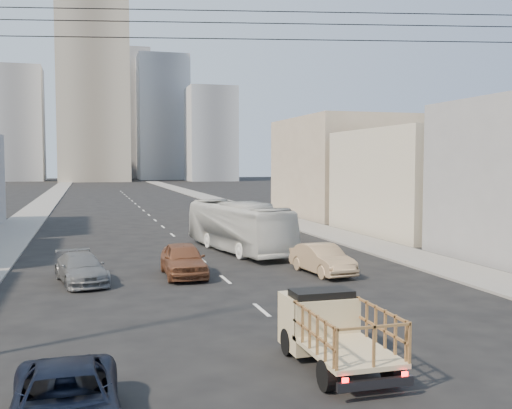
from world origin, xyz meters
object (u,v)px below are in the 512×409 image
navy_pickup (65,403)px  sedan_brown (183,260)px  flatbed_pickup (333,326)px  sedan_tan (322,259)px  sedan_grey (81,268)px  city_bus (238,227)px

navy_pickup → sedan_brown: bearing=72.3°
flatbed_pickup → sedan_tan: 13.43m
navy_pickup → sedan_grey: sedan_grey is taller
navy_pickup → sedan_grey: bearing=88.6°
city_bus → sedan_grey: bearing=-150.6°
navy_pickup → sedan_tan: 18.84m
sedan_brown → sedan_tan: bearing=-10.2°
sedan_grey → navy_pickup: bearing=-101.5°
flatbed_pickup → sedan_brown: bearing=97.8°
city_bus → sedan_tan: bearing=-85.8°
city_bus → sedan_brown: 8.52m
sedan_brown → sedan_grey: 4.74m
flatbed_pickup → sedan_grey: (-6.60, 13.43, -0.43)m
navy_pickup → city_bus: bearing=67.2°
flatbed_pickup → city_bus: bearing=82.8°
sedan_tan → sedan_grey: bearing=168.9°
navy_pickup → sedan_tan: size_ratio=1.08×
navy_pickup → sedan_brown: size_ratio=1.01×
flatbed_pickup → sedan_grey: size_ratio=0.96×
flatbed_pickup → sedan_brown: (-1.89, 13.82, -0.29)m
flatbed_pickup → navy_pickup: bearing=-161.0°
sedan_tan → sedan_grey: size_ratio=0.96×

